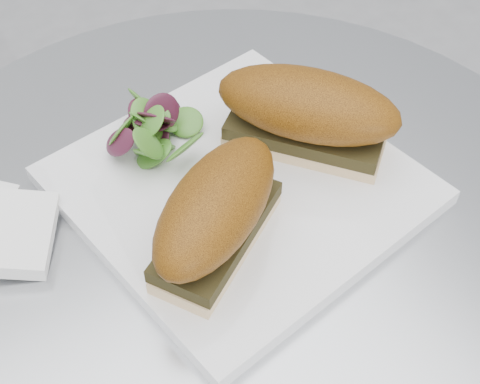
% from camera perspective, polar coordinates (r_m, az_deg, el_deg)
% --- Properties ---
extents(table, '(0.70, 0.70, 0.73)m').
position_cam_1_polar(table, '(0.80, -0.45, -13.99)').
color(table, '#B7BABF').
rests_on(table, ground).
extents(plate, '(0.33, 0.33, 0.02)m').
position_cam_1_polar(plate, '(0.62, -0.07, 0.57)').
color(plate, white).
rests_on(plate, table).
extents(sandwich_left, '(0.17, 0.14, 0.08)m').
position_cam_1_polar(sandwich_left, '(0.53, -2.02, -1.75)').
color(sandwich_left, beige).
rests_on(sandwich_left, plate).
extents(sandwich_right, '(0.17, 0.18, 0.08)m').
position_cam_1_polar(sandwich_right, '(0.62, 5.76, 6.83)').
color(sandwich_right, beige).
rests_on(sandwich_right, plate).
extents(salad, '(0.10, 0.10, 0.05)m').
position_cam_1_polar(salad, '(0.64, -7.22, 5.97)').
color(salad, '#458F2E').
rests_on(salad, plate).
extents(saucer, '(0.12, 0.12, 0.01)m').
position_cam_1_polar(saucer, '(0.70, 7.69, 6.44)').
color(saucer, white).
rests_on(saucer, table).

